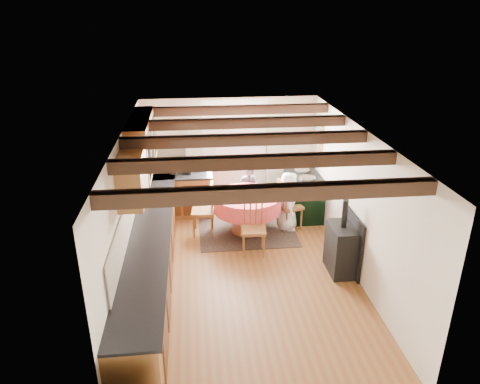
{
  "coord_description": "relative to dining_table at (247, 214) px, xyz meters",
  "views": [
    {
      "loc": [
        -0.76,
        -6.21,
        4.11
      ],
      "look_at": [
        0.0,
        0.8,
        1.15
      ],
      "focal_mm": 33.35,
      "sensor_mm": 36.0,
      "label": 1
    }
  ],
  "objects": [
    {
      "name": "beam_b",
      "position": [
        -0.22,
        -2.51,
        1.92
      ],
      "size": [
        3.6,
        0.16,
        0.16
      ],
      "primitive_type": "cube",
      "color": "#2F1E16",
      "rests_on": "ceiling"
    },
    {
      "name": "bowl_a",
      "position": [
        0.26,
        0.33,
        0.42
      ],
      "size": [
        0.3,
        0.3,
        0.05
      ],
      "primitive_type": "imported",
      "rotation": [
        0.0,
        0.0,
        5.79
      ],
      "color": "silver",
      "rests_on": "dining_table"
    },
    {
      "name": "ceiling",
      "position": [
        -0.22,
        -1.51,
        2.01
      ],
      "size": [
        3.6,
        5.5,
        0.0
      ],
      "primitive_type": "cube",
      "color": "white",
      "rests_on": "ground"
    },
    {
      "name": "wall_picture",
      "position": [
        1.55,
        0.79,
        1.31
      ],
      "size": [
        0.04,
        0.5,
        0.6
      ],
      "primitive_type": "cube",
      "color": "gold",
      "rests_on": "wall_right"
    },
    {
      "name": "chair_near",
      "position": [
        0.01,
        -0.82,
        0.11
      ],
      "size": [
        0.47,
        0.49,
        1.01
      ],
      "primitive_type": null,
      "rotation": [
        0.0,
        0.0,
        -0.1
      ],
      "color": "#9B6A38",
      "rests_on": "floor"
    },
    {
      "name": "window_pane",
      "position": [
        -0.12,
        1.23,
        1.21
      ],
      "size": [
        1.2,
        0.01,
        1.4
      ],
      "primitive_type": "cube",
      "color": "white",
      "rests_on": "wall_back"
    },
    {
      "name": "chair_left",
      "position": [
        -0.86,
        0.04,
        0.12
      ],
      "size": [
        0.5,
        0.48,
        1.03
      ],
      "primitive_type": null,
      "rotation": [
        0.0,
        0.0,
        -1.66
      ],
      "color": "#9B6A38",
      "rests_on": "floor"
    },
    {
      "name": "worktop_back",
      "position": [
        -1.27,
        0.92,
        0.51
      ],
      "size": [
        1.3,
        0.64,
        0.04
      ],
      "primitive_type": "cube",
      "color": "black",
      "rests_on": "base_cabinet_back"
    },
    {
      "name": "bowl_b",
      "position": [
        0.04,
        -0.0,
        0.42
      ],
      "size": [
        0.25,
        0.25,
        0.07
      ],
      "primitive_type": "imported",
      "rotation": [
        0.0,
        0.0,
        2.98
      ],
      "color": "silver",
      "rests_on": "dining_table"
    },
    {
      "name": "wall_back",
      "position": [
        -0.22,
        1.24,
        0.81
      ],
      "size": [
        3.6,
        0.0,
        2.4
      ],
      "primitive_type": "cube",
      "color": "silver",
      "rests_on": "ground"
    },
    {
      "name": "curtain_rod",
      "position": [
        -0.12,
        1.14,
        1.81
      ],
      "size": [
        2.0,
        0.03,
        0.03
      ],
      "primitive_type": "cylinder",
      "rotation": [
        0.0,
        1.57,
        0.0
      ],
      "color": "black",
      "rests_on": "wall_back"
    },
    {
      "name": "curtain_left",
      "position": [
        -0.97,
        1.14,
        0.71
      ],
      "size": [
        0.35,
        0.1,
        2.1
      ],
      "primitive_type": "cube",
      "color": "#9AB38B",
      "rests_on": "wall_back"
    },
    {
      "name": "splash_back",
      "position": [
        -1.22,
        1.22,
        0.81
      ],
      "size": [
        1.4,
        0.02,
        0.55
      ],
      "primitive_type": "cube",
      "color": "beige",
      "rests_on": "wall_back"
    },
    {
      "name": "rug",
      "position": [
        -0.0,
        0.0,
        -0.38
      ],
      "size": [
        1.87,
        1.45,
        0.01
      ],
      "primitive_type": "cube",
      "color": "black",
      "rests_on": "floor"
    },
    {
      "name": "curtain_right",
      "position": [
        0.73,
        1.14,
        0.71
      ],
      "size": [
        0.35,
        0.1,
        2.1
      ],
      "primitive_type": "cube",
      "color": "#9AB38B",
      "rests_on": "wall_back"
    },
    {
      "name": "canister_tall",
      "position": [
        -1.44,
        0.94,
        0.64
      ],
      "size": [
        0.12,
        0.12,
        0.21
      ],
      "primitive_type": "cylinder",
      "color": "#262628",
      "rests_on": "worktop_back"
    },
    {
      "name": "cup",
      "position": [
        0.08,
        0.02,
        0.44
      ],
      "size": [
        0.13,
        0.13,
        0.1
      ],
      "primitive_type": "imported",
      "rotation": [
        0.0,
        0.0,
        6.07
      ],
      "color": "silver",
      "rests_on": "dining_table"
    },
    {
      "name": "wall_cabinet_solid",
      "position": [
        -1.85,
        -1.81,
        1.51
      ],
      "size": [
        0.34,
        0.9,
        0.7
      ],
      "primitive_type": "cube",
      "color": "brown",
      "rests_on": "wall_left"
    },
    {
      "name": "child_right",
      "position": [
        0.8,
        0.04,
        0.2
      ],
      "size": [
        0.44,
        0.62,
        1.18
      ],
      "primitive_type": "imported",
      "rotation": [
        0.0,
        0.0,
        1.46
      ],
      "color": "white",
      "rests_on": "floor"
    },
    {
      "name": "beam_d",
      "position": [
        -0.22,
        -0.51,
        1.92
      ],
      "size": [
        3.6,
        0.16,
        0.16
      ],
      "primitive_type": "cube",
      "color": "#2F1E16",
      "rests_on": "ceiling"
    },
    {
      "name": "beam_c",
      "position": [
        -0.22,
        -1.51,
        1.92
      ],
      "size": [
        3.6,
        0.16,
        0.16
      ],
      "primitive_type": "cube",
      "color": "#2F1E16",
      "rests_on": "ceiling"
    },
    {
      "name": "wall_front",
      "position": [
        -0.22,
        -4.26,
        0.81
      ],
      "size": [
        3.6,
        0.0,
        2.4
      ],
      "primitive_type": "cube",
      "color": "silver",
      "rests_on": "ground"
    },
    {
      "name": "beam_e",
      "position": [
        -0.22,
        0.49,
        1.92
      ],
      "size": [
        3.6,
        0.16,
        0.16
      ],
      "primitive_type": "cube",
      "color": "#2F1E16",
      "rests_on": "ceiling"
    },
    {
      "name": "wall_left",
      "position": [
        -2.02,
        -1.51,
        0.81
      ],
      "size": [
        0.0,
        5.5,
        2.4
      ],
      "primitive_type": "cube",
      "color": "silver",
      "rests_on": "ground"
    },
    {
      "name": "aga_range",
      "position": [
        1.25,
        0.59,
        0.07
      ],
      "size": [
        0.65,
        1.01,
        0.93
      ],
      "primitive_type": null,
      "color": "black",
      "rests_on": "floor"
    },
    {
      "name": "chair_right",
      "position": [
        0.86,
        0.09,
        0.12
      ],
      "size": [
        0.57,
        0.55,
        1.02
      ],
      "primitive_type": null,
      "rotation": [
        0.0,
        0.0,
        1.88
      ],
      "color": "#9B6A38",
      "rests_on": "floor"
    },
    {
      "name": "canister_wide",
      "position": [
        -1.16,
        0.99,
        0.63
      ],
      "size": [
        0.19,
        0.19,
        0.21
      ],
      "primitive_type": "cylinder",
      "color": "#262628",
      "rests_on": "worktop_back"
    },
    {
      "name": "wall_cabinet_glass",
      "position": [
        -1.85,
        -0.31,
        1.56
      ],
      "size": [
        0.34,
        1.8,
        0.9
      ],
      "primitive_type": "cube",
      "color": "brown",
      "rests_on": "wall_left"
    },
    {
      "name": "base_cabinet_left",
      "position": [
        -1.72,
        -1.51,
        0.05
      ],
      "size": [
        0.6,
        5.3,
        0.88
      ],
      "primitive_type": "cube",
      "color": "brown",
      "rests_on": "floor"
    },
    {
      "name": "beam_a",
      "position": [
        -0.22,
        -3.51,
        1.92
      ],
      "size": [
        3.6,
        0.16,
        0.16
      ],
      "primitive_type": "cube",
      "color": "#2F1E16",
      "rests_on": "ceiling"
    },
    {
      "name": "wall_plate",
      "position": [
        0.83,
        1.21,
        1.31
      ],
      "size": [
        0.3,
        0.02,
        0.3
      ],
      "primitive_type": "cylinder",
      "rotation": [
        1.57,
        0.0,
        0.0
      ],
      "color": "silver",
      "rests_on": "wall_back"
    },
    {
      "name": "floor",
      "position": [
        -0.22,
        -1.51,
        -0.39
      ],
      "size": [
        3.6,
        5.5,
        0.0
      ],
      "primitive_type": "cube",
      "color": "brown",
      "rests_on": "ground"
    },
    {
      "name": "window_frame",
      "position": [
        -0.12,
        1.23,
        1.21
      ],
      "size": [
        1.34,
        0.03,
        1.54
      ],
      "primitive_type": "cube",
      "color": "white",
      "rests_on": "wall_back"
    },
    {
      "name": "worktop_left",
      "position": [
        -1.7,
        -1.51,
        0.51
      ],
      "size": [
        0.64,
        5.3,
        0.04
      ],
      "primitive_type": "cube",
      "color": "black",
      "rests_on": "base_cabinet_left"
    },
    {
      "name": "canister_slim",
      "position": [
        -1.08,
        0.88,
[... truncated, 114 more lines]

